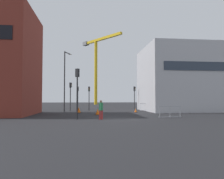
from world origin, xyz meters
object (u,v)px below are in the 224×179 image
at_px(traffic_light_near, 89,94).
at_px(traffic_cone_by_barrier, 136,111).
at_px(construction_crane, 97,60).
at_px(traffic_cone_striped, 79,110).
at_px(pedestrian_walking, 101,108).
at_px(traffic_light_crosswalk, 134,94).
at_px(traffic_light_island, 78,94).
at_px(traffic_cone_orange, 98,112).
at_px(streetlamp_tall, 65,77).
at_px(traffic_light_median, 70,92).
at_px(traffic_light_far, 77,86).

bearing_deg(traffic_light_near, traffic_cone_by_barrier, -40.04).
height_order(construction_crane, traffic_cone_striped, construction_crane).
bearing_deg(pedestrian_walking, traffic_light_crosswalk, 68.35).
relative_size(traffic_light_island, traffic_light_crosswalk, 1.00).
bearing_deg(traffic_light_island, pedestrian_walking, -80.81).
relative_size(construction_crane, traffic_cone_by_barrier, 40.85).
distance_m(construction_crane, traffic_cone_striped, 38.85).
height_order(traffic_light_island, traffic_cone_orange, traffic_light_island).
relative_size(traffic_light_near, traffic_light_island, 0.96).
height_order(streetlamp_tall, traffic_light_median, streetlamp_tall).
bearing_deg(pedestrian_walking, streetlamp_tall, 110.97).
bearing_deg(traffic_light_crosswalk, traffic_light_median, -159.10).
distance_m(traffic_cone_striped, traffic_cone_orange, 4.29).
xyz_separation_m(traffic_light_median, pedestrian_walking, (3.53, -12.15, -1.74)).
relative_size(pedestrian_walking, traffic_cone_by_barrier, 3.37).
distance_m(traffic_light_median, traffic_light_island, 4.81).
relative_size(traffic_light_median, traffic_light_island, 1.08).
bearing_deg(pedestrian_walking, traffic_cone_striped, 103.79).
height_order(traffic_light_far, traffic_cone_by_barrier, traffic_light_far).
distance_m(traffic_light_median, pedestrian_walking, 12.77).
xyz_separation_m(traffic_light_median, traffic_cone_by_barrier, (8.51, -3.02, -2.45)).
distance_m(construction_crane, traffic_light_far, 46.71).
bearing_deg(pedestrian_walking, traffic_cone_orange, 90.37).
bearing_deg(traffic_light_island, traffic_light_far, -87.50).
relative_size(traffic_light_near, traffic_light_crosswalk, 0.96).
height_order(construction_crane, pedestrian_walking, construction_crane).
relative_size(traffic_light_island, traffic_cone_striped, 5.30).
bearing_deg(traffic_light_median, streetlamp_tall, -111.50).
distance_m(construction_crane, traffic_light_crosswalk, 31.97).
distance_m(traffic_light_crosswalk, pedestrian_walking, 17.19).
bearing_deg(traffic_cone_by_barrier, traffic_cone_striped, 179.89).
height_order(traffic_light_island, traffic_cone_striped, traffic_light_island).
bearing_deg(traffic_light_near, traffic_light_far, -94.32).
xyz_separation_m(traffic_light_far, pedestrian_walking, (2.00, -0.20, -1.92)).
height_order(traffic_light_near, traffic_light_island, traffic_light_island).
relative_size(streetlamp_tall, traffic_light_median, 2.01).
distance_m(traffic_light_median, traffic_cone_striped, 4.02).
height_order(streetlamp_tall, traffic_cone_by_barrier, streetlamp_tall).
height_order(streetlamp_tall, traffic_cone_striped, streetlamp_tall).
relative_size(streetlamp_tall, traffic_cone_by_barrier, 16.64).
height_order(traffic_light_near, traffic_light_crosswalk, traffic_light_crosswalk).
relative_size(traffic_light_near, traffic_cone_by_barrier, 7.38).
bearing_deg(traffic_light_island, traffic_cone_striped, -86.41).
bearing_deg(traffic_light_near, traffic_cone_striped, -104.57).
distance_m(traffic_light_median, traffic_light_crosswalk, 10.54).
bearing_deg(traffic_light_near, streetlamp_tall, -132.61).
bearing_deg(traffic_light_median, traffic_light_near, 37.44).
relative_size(traffic_light_median, traffic_light_crosswalk, 1.08).
relative_size(traffic_cone_striped, traffic_cone_by_barrier, 1.45).
relative_size(traffic_light_far, traffic_light_median, 1.08).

